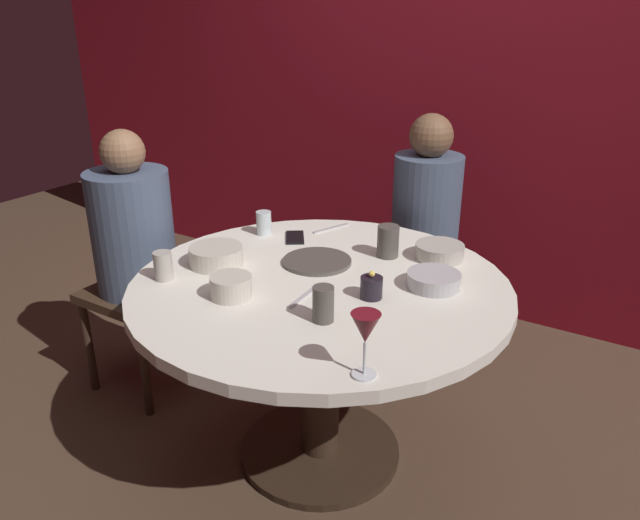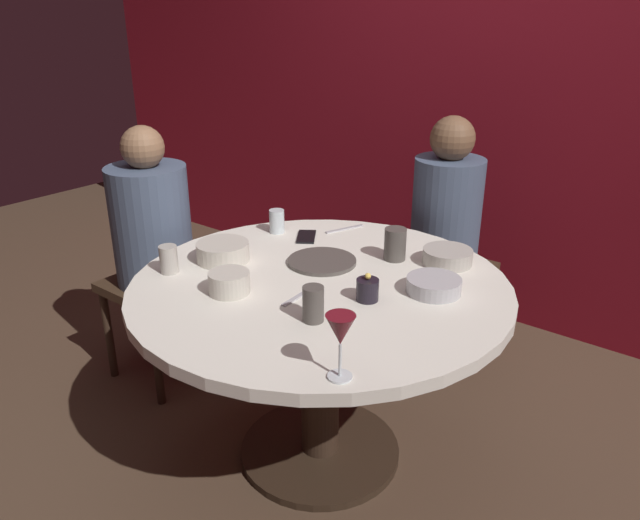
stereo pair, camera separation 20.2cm
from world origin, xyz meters
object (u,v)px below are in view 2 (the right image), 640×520
at_px(dining_table, 320,323).
at_px(dinner_plate, 322,261).
at_px(bowl_serving_large, 434,285).
at_px(bowl_small_white, 223,252).
at_px(cup_near_candle, 313,304).
at_px(cup_by_right_diner, 169,259).
at_px(seated_diner_back, 446,216).
at_px(cup_by_left_diner, 277,221).
at_px(wine_glass, 340,333).
at_px(bowl_salad_center, 229,282).
at_px(seated_diner_left, 152,229).
at_px(candle_holder, 367,290).
at_px(bowl_sauce_side, 447,256).
at_px(cell_phone, 306,237).
at_px(cup_center_front, 395,244).

relative_size(dining_table, dinner_plate, 5.17).
distance_m(bowl_serving_large, bowl_small_white, 0.77).
bearing_deg(dining_table, cup_near_candle, -56.08).
distance_m(bowl_small_white, cup_by_right_diner, 0.20).
xyz_separation_m(seated_diner_back, cup_near_candle, (0.15, -1.14, 0.06)).
relative_size(cup_by_left_diner, cup_by_right_diner, 0.97).
relative_size(dining_table, cup_by_right_diner, 13.08).
xyz_separation_m(wine_glass, bowl_salad_center, (-0.57, 0.17, -0.09)).
bearing_deg(bowl_salad_center, seated_diner_left, 161.25).
height_order(candle_holder, dinner_plate, candle_holder).
distance_m(candle_holder, bowl_serving_large, 0.23).
bearing_deg(bowl_salad_center, cup_near_candle, 3.45).
xyz_separation_m(bowl_salad_center, bowl_sauce_side, (0.44, 0.65, -0.01)).
height_order(wine_glass, cup_by_left_diner, wine_glass).
height_order(dining_table, wine_glass, wine_glass).
bearing_deg(dinner_plate, cell_phone, 141.54).
height_order(bowl_salad_center, bowl_small_white, bowl_salad_center).
height_order(dining_table, bowl_salad_center, bowl_salad_center).
bearing_deg(candle_holder, cup_by_left_diner, 155.83).
bearing_deg(dinner_plate, seated_diner_back, 83.11).
bearing_deg(cell_phone, dining_table, 100.66).
bearing_deg(cell_phone, dinner_plate, 106.66).
relative_size(seated_diner_back, bowl_small_white, 6.03).
relative_size(bowl_serving_large, cup_by_right_diner, 1.81).
bearing_deg(dining_table, candle_holder, -4.05).
bearing_deg(wine_glass, bowl_small_white, 156.17).
height_order(dinner_plate, bowl_salad_center, bowl_salad_center).
xyz_separation_m(seated_diner_left, dinner_plate, (0.81, 0.13, 0.02)).
distance_m(cup_by_left_diner, cup_center_front, 0.53).
bearing_deg(cell_phone, seated_diner_left, -8.61).
distance_m(bowl_serving_large, cup_by_right_diner, 0.91).
height_order(candle_holder, cup_by_right_diner, cup_by_right_diner).
bearing_deg(cell_phone, cup_by_left_diner, -24.44).
bearing_deg(dinner_plate, cup_near_candle, -55.44).
height_order(dinner_plate, bowl_sauce_side, bowl_sauce_side).
relative_size(cup_by_right_diner, cup_center_front, 0.83).
distance_m(bowl_small_white, cup_by_left_diner, 0.35).
xyz_separation_m(cell_phone, cup_by_left_diner, (-0.13, -0.02, 0.04)).
bearing_deg(candle_holder, bowl_small_white, -174.53).
bearing_deg(seated_diner_back, cup_near_candle, 7.61).
bearing_deg(bowl_serving_large, bowl_salad_center, -141.68).
bearing_deg(bowl_small_white, seated_diner_left, 172.07).
bearing_deg(dinner_plate, cup_center_front, 45.89).
bearing_deg(wine_glass, bowl_salad_center, 163.24).
bearing_deg(bowl_serving_large, bowl_sauce_side, 107.44).
height_order(bowl_small_white, cup_by_right_diner, cup_by_right_diner).
relative_size(seated_diner_left, candle_holder, 12.33).
bearing_deg(seated_diner_left, cup_near_candle, -12.07).
bearing_deg(cell_phone, bowl_salad_center, 67.84).
height_order(seated_diner_back, dinner_plate, seated_diner_back).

